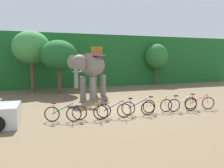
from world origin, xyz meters
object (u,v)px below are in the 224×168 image
(bike_purple, at_px, (114,110))
(bike_blue, at_px, (138,108))
(bike_yellow, at_px, (158,105))
(bike_white, at_px, (182,104))
(tree_left, at_px, (31,48))
(elephant, at_px, (91,68))
(tree_far_right, at_px, (59,55))
(tree_center_left, at_px, (156,57))
(bike_red, at_px, (199,103))
(bike_teal, at_px, (63,113))
(bike_orange, at_px, (90,112))

(bike_purple, distance_m, bike_blue, 1.34)
(bike_purple, relative_size, bike_blue, 1.02)
(bike_yellow, bearing_deg, bike_white, -7.97)
(tree_left, height_order, bike_purple, tree_left)
(elephant, bearing_deg, tree_far_right, 122.48)
(bike_purple, height_order, bike_yellow, same)
(tree_center_left, xyz_separation_m, bike_red, (-3.86, -11.33, -2.68))
(tree_left, xyz_separation_m, elephant, (4.07, -4.49, -1.59))
(bike_blue, bearing_deg, bike_teal, 178.72)
(bike_white, bearing_deg, tree_far_right, 122.47)
(tree_center_left, distance_m, bike_white, 12.78)
(bike_purple, height_order, bike_blue, same)
(bike_blue, bearing_deg, tree_far_right, 108.56)
(tree_far_right, bearing_deg, bike_orange, -87.22)
(bike_purple, distance_m, bike_yellow, 2.58)
(tree_far_right, relative_size, bike_blue, 2.68)
(tree_left, bearing_deg, bike_yellow, -57.92)
(tree_left, relative_size, bike_yellow, 3.06)
(bike_purple, height_order, bike_white, same)
(elephant, relative_size, bike_yellow, 2.22)
(bike_white, bearing_deg, elephant, 122.46)
(tree_center_left, relative_size, bike_teal, 2.73)
(tree_center_left, xyz_separation_m, bike_teal, (-11.52, -11.28, -2.68))
(tree_far_right, relative_size, bike_orange, 2.65)
(elephant, height_order, bike_orange, elephant)
(elephant, relative_size, bike_white, 2.24)
(bike_teal, height_order, bike_blue, same)
(bike_teal, xyz_separation_m, bike_orange, (1.24, -0.15, 0.00))
(tree_far_right, bearing_deg, bike_teal, -95.34)
(bike_purple, bearing_deg, bike_white, 0.34)
(tree_center_left, xyz_separation_m, bike_blue, (-7.75, -11.36, -2.68))
(tree_left, relative_size, bike_red, 3.19)
(tree_left, distance_m, bike_orange, 11.12)
(bike_yellow, xyz_separation_m, bike_white, (1.43, -0.20, 0.00))
(bike_teal, relative_size, bike_orange, 0.98)
(bike_blue, bearing_deg, bike_red, 0.49)
(tree_left, relative_size, elephant, 1.37)
(bike_teal, bearing_deg, tree_left, 97.33)
(bike_teal, height_order, bike_yellow, same)
(bike_purple, xyz_separation_m, bike_blue, (1.33, 0.07, 0.00))
(tree_center_left, bearing_deg, tree_left, -174.89)
(bike_blue, bearing_deg, bike_white, -1.06)
(bike_white, bearing_deg, tree_left, 127.03)
(elephant, relative_size, bike_red, 2.32)
(tree_far_right, bearing_deg, bike_red, -52.01)
(bike_teal, distance_m, bike_red, 7.66)
(tree_left, bearing_deg, bike_white, -52.97)
(tree_left, relative_size, bike_orange, 3.14)
(tree_far_right, height_order, bike_teal, tree_far_right)
(bike_teal, distance_m, bike_blue, 3.77)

